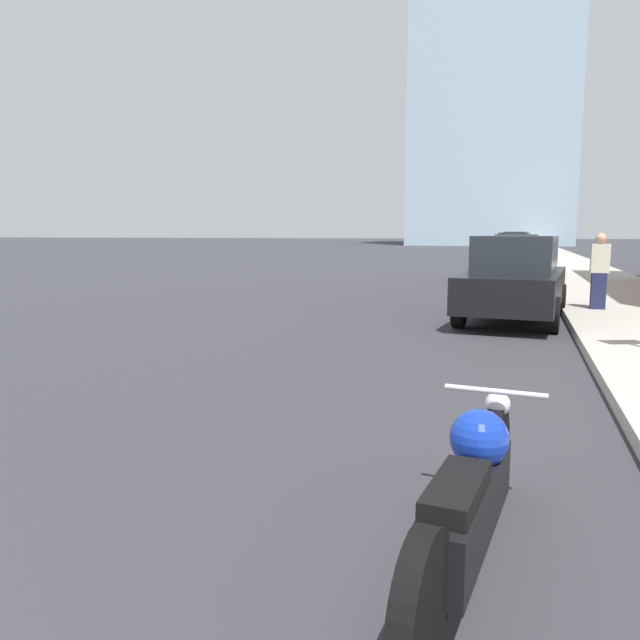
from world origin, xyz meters
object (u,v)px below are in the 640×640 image
(parked_car_white, at_px, (514,249))
(motorcycle, at_px, (470,495))
(parked_car_red, at_px, (515,244))
(pedestrian, at_px, (599,271))
(parked_car_black, at_px, (515,279))
(parked_car_green, at_px, (517,257))

(parked_car_white, bearing_deg, motorcycle, -86.28)
(parked_car_red, bearing_deg, pedestrian, -82.02)
(parked_car_red, bearing_deg, motorcycle, -85.14)
(parked_car_white, distance_m, parked_car_red, 11.27)
(parked_car_black, xyz_separation_m, parked_car_white, (-0.16, 23.20, 0.04))
(parked_car_black, distance_m, pedestrian, 2.05)
(parked_car_green, distance_m, parked_car_red, 23.14)
(motorcycle, relative_size, pedestrian, 1.55)
(parked_car_black, bearing_deg, parked_car_green, 95.70)
(parked_car_green, xyz_separation_m, pedestrian, (1.64, -10.13, 0.10))
(parked_car_green, height_order, parked_car_red, parked_car_red)
(motorcycle, height_order, parked_car_white, parked_car_white)
(motorcycle, bearing_deg, parked_car_green, 96.11)
(motorcycle, xyz_separation_m, parked_car_white, (0.01, 32.86, 0.48))
(motorcycle, xyz_separation_m, pedestrian, (1.82, 10.85, 0.56))
(parked_car_green, xyz_separation_m, parked_car_red, (-0.16, 23.14, 0.06))
(pedestrian, bearing_deg, parked_car_green, 99.17)
(motorcycle, relative_size, parked_car_white, 0.61)
(motorcycle, relative_size, parked_car_green, 0.54)
(parked_car_green, distance_m, parked_car_white, 11.87)
(parked_car_black, bearing_deg, motorcycle, -85.19)
(pedestrian, bearing_deg, parked_car_white, 94.71)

